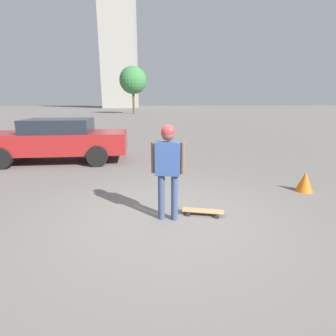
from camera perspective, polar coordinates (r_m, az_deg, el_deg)
The scene contains 7 objects.
ground_plane at distance 4.76m, azimuth -0.00°, elevation -10.99°, with size 220.00×220.00×0.00m, color slate.
person at distance 4.42m, azimuth -0.00°, elevation 1.26°, with size 0.28×0.57×1.67m.
skateboard at distance 4.93m, azimuth 7.62°, elevation -9.32°, with size 0.40×0.79×0.09m.
car_parked_near at distance 9.68m, azimuth -22.98°, elevation 5.74°, with size 2.09×4.74×1.45m.
building_block_distant at distance 83.95m, azimuth -10.41°, elevation 23.79°, with size 15.17×9.35×31.90m.
tree_distant at distance 43.66m, azimuth -7.64°, elevation 18.41°, with size 4.25×4.25×7.28m.
traffic_cone at distance 6.83m, azimuth 27.63°, elevation -2.64°, with size 0.37×0.37×0.46m.
Camera 1 is at (-4.29, 0.29, 2.05)m, focal length 28.00 mm.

